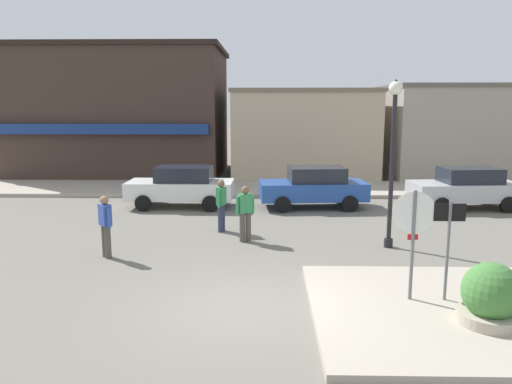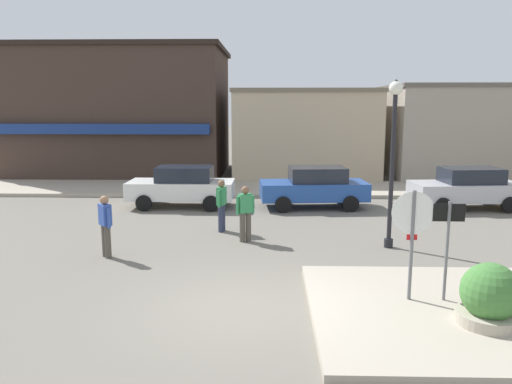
{
  "view_description": "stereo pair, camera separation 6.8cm",
  "coord_description": "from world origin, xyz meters",
  "px_view_note": "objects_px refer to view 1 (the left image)",
  "views": [
    {
      "loc": [
        0.44,
        -9.06,
        3.89
      ],
      "look_at": [
        0.13,
        4.5,
        1.5
      ],
      "focal_mm": 35.0,
      "sensor_mm": 36.0,
      "label": 1
    },
    {
      "loc": [
        0.51,
        -9.06,
        3.89
      ],
      "look_at": [
        0.13,
        4.5,
        1.5
      ],
      "focal_mm": 35.0,
      "sensor_mm": 36.0,
      "label": 2
    }
  ],
  "objects_px": {
    "stop_sign": "(413,231)",
    "parked_car_second": "(314,187)",
    "parked_car_nearest": "(181,186)",
    "pedestrian_crossing_far": "(105,224)",
    "parked_car_third": "(466,187)",
    "pedestrian_kerb_side": "(245,212)",
    "planter": "(491,300)",
    "lamp_post": "(393,140)",
    "one_way_sign": "(448,241)",
    "pedestrian_crossing_near": "(221,204)"
  },
  "relations": [
    {
      "from": "parked_car_nearest",
      "to": "parked_car_third",
      "type": "distance_m",
      "value": 10.77
    },
    {
      "from": "stop_sign",
      "to": "parked_car_second",
      "type": "xyz_separation_m",
      "value": [
        -1.02,
        9.43,
        -0.71
      ]
    },
    {
      "from": "lamp_post",
      "to": "parked_car_nearest",
      "type": "xyz_separation_m",
      "value": [
        -6.64,
        5.36,
        -2.15
      ]
    },
    {
      "from": "parked_car_third",
      "to": "pedestrian_kerb_side",
      "type": "bearing_deg",
      "value": -149.4
    },
    {
      "from": "planter",
      "to": "parked_car_nearest",
      "type": "height_order",
      "value": "parked_car_nearest"
    },
    {
      "from": "parked_car_second",
      "to": "planter",
      "type": "bearing_deg",
      "value": -78.7
    },
    {
      "from": "planter",
      "to": "pedestrian_kerb_side",
      "type": "distance_m",
      "value": 7.22
    },
    {
      "from": "parked_car_second",
      "to": "stop_sign",
      "type": "bearing_deg",
      "value": -83.81
    },
    {
      "from": "stop_sign",
      "to": "parked_car_nearest",
      "type": "relative_size",
      "value": 0.57
    },
    {
      "from": "lamp_post",
      "to": "parked_car_third",
      "type": "height_order",
      "value": "lamp_post"
    },
    {
      "from": "planter",
      "to": "parked_car_third",
      "type": "bearing_deg",
      "value": 70.86
    },
    {
      "from": "planter",
      "to": "parked_car_second",
      "type": "relative_size",
      "value": 0.3
    },
    {
      "from": "parked_car_second",
      "to": "pedestrian_crossing_near",
      "type": "height_order",
      "value": "pedestrian_crossing_near"
    },
    {
      "from": "parked_car_nearest",
      "to": "one_way_sign",
      "type": "bearing_deg",
      "value": -54.64
    },
    {
      "from": "one_way_sign",
      "to": "planter",
      "type": "relative_size",
      "value": 1.71
    },
    {
      "from": "planter",
      "to": "pedestrian_kerb_side",
      "type": "bearing_deg",
      "value": 128.43
    },
    {
      "from": "lamp_post",
      "to": "pedestrian_kerb_side",
      "type": "xyz_separation_m",
      "value": [
        -3.97,
        0.48,
        -2.09
      ]
    },
    {
      "from": "pedestrian_crossing_far",
      "to": "pedestrian_kerb_side",
      "type": "relative_size",
      "value": 1.0
    },
    {
      "from": "lamp_post",
      "to": "pedestrian_crossing_far",
      "type": "xyz_separation_m",
      "value": [
        -7.48,
        -1.1,
        -2.09
      ]
    },
    {
      "from": "parked_car_second",
      "to": "pedestrian_crossing_far",
      "type": "distance_m",
      "value": 8.72
    },
    {
      "from": "one_way_sign",
      "to": "planter",
      "type": "height_order",
      "value": "one_way_sign"
    },
    {
      "from": "lamp_post",
      "to": "pedestrian_crossing_far",
      "type": "height_order",
      "value": "lamp_post"
    },
    {
      "from": "parked_car_second",
      "to": "one_way_sign",
      "type": "bearing_deg",
      "value": -79.89
    },
    {
      "from": "lamp_post",
      "to": "parked_car_second",
      "type": "height_order",
      "value": "lamp_post"
    },
    {
      "from": "parked_car_nearest",
      "to": "pedestrian_crossing_far",
      "type": "distance_m",
      "value": 6.52
    },
    {
      "from": "one_way_sign",
      "to": "parked_car_third",
      "type": "relative_size",
      "value": 0.51
    },
    {
      "from": "stop_sign",
      "to": "parked_car_second",
      "type": "height_order",
      "value": "stop_sign"
    },
    {
      "from": "parked_car_second",
      "to": "parked_car_third",
      "type": "height_order",
      "value": "same"
    },
    {
      "from": "stop_sign",
      "to": "pedestrian_crossing_far",
      "type": "relative_size",
      "value": 1.43
    },
    {
      "from": "parked_car_third",
      "to": "pedestrian_crossing_far",
      "type": "xyz_separation_m",
      "value": [
        -11.61,
        -6.38,
        0.06
      ]
    },
    {
      "from": "parked_car_nearest",
      "to": "pedestrian_kerb_side",
      "type": "bearing_deg",
      "value": -61.4
    },
    {
      "from": "lamp_post",
      "to": "parked_car_nearest",
      "type": "height_order",
      "value": "lamp_post"
    },
    {
      "from": "pedestrian_kerb_side",
      "to": "pedestrian_crossing_far",
      "type": "bearing_deg",
      "value": -155.66
    },
    {
      "from": "parked_car_second",
      "to": "pedestrian_kerb_side",
      "type": "height_order",
      "value": "pedestrian_kerb_side"
    },
    {
      "from": "planter",
      "to": "pedestrian_crossing_near",
      "type": "bearing_deg",
      "value": 127.85
    },
    {
      "from": "parked_car_second",
      "to": "pedestrian_crossing_far",
      "type": "bearing_deg",
      "value": -132.47
    },
    {
      "from": "pedestrian_crossing_far",
      "to": "stop_sign",
      "type": "bearing_deg",
      "value": -23.48
    },
    {
      "from": "parked_car_third",
      "to": "pedestrian_kerb_side",
      "type": "xyz_separation_m",
      "value": [
        -8.1,
        -4.79,
        0.06
      ]
    },
    {
      "from": "pedestrian_crossing_near",
      "to": "one_way_sign",
      "type": "bearing_deg",
      "value": -49.77
    },
    {
      "from": "lamp_post",
      "to": "parked_car_nearest",
      "type": "bearing_deg",
      "value": 141.05
    },
    {
      "from": "parked_car_third",
      "to": "lamp_post",
      "type": "bearing_deg",
      "value": -128.05
    },
    {
      "from": "parked_car_third",
      "to": "pedestrian_kerb_side",
      "type": "distance_m",
      "value": 9.42
    },
    {
      "from": "one_way_sign",
      "to": "parked_car_second",
      "type": "relative_size",
      "value": 0.51
    },
    {
      "from": "stop_sign",
      "to": "parked_car_nearest",
      "type": "height_order",
      "value": "stop_sign"
    },
    {
      "from": "one_way_sign",
      "to": "planter",
      "type": "xyz_separation_m",
      "value": [
        0.41,
        -1.04,
        -0.77
      ]
    },
    {
      "from": "one_way_sign",
      "to": "pedestrian_kerb_side",
      "type": "relative_size",
      "value": 1.3
    },
    {
      "from": "parked_car_nearest",
      "to": "parked_car_second",
      "type": "relative_size",
      "value": 0.97
    },
    {
      "from": "parked_car_second",
      "to": "pedestrian_crossing_near",
      "type": "relative_size",
      "value": 2.57
    },
    {
      "from": "one_way_sign",
      "to": "pedestrian_crossing_far",
      "type": "distance_m",
      "value": 8.17
    },
    {
      "from": "parked_car_nearest",
      "to": "pedestrian_crossing_near",
      "type": "height_order",
      "value": "pedestrian_crossing_near"
    }
  ]
}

